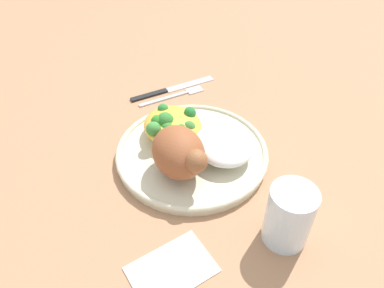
% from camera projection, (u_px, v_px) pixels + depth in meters
% --- Properties ---
extents(ground_plane, '(2.00, 2.00, 0.00)m').
position_uv_depth(ground_plane, '(192.00, 157.00, 0.62)').
color(ground_plane, '#A87854').
extents(plate, '(0.26, 0.26, 0.02)m').
position_uv_depth(plate, '(192.00, 152.00, 0.62)').
color(plate, beige).
rests_on(plate, ground_plane).
extents(roasted_chicken, '(0.11, 0.08, 0.07)m').
position_uv_depth(roasted_chicken, '(180.00, 153.00, 0.55)').
color(roasted_chicken, brown).
rests_on(roasted_chicken, plate).
extents(rice_pile, '(0.10, 0.10, 0.03)m').
position_uv_depth(rice_pile, '(224.00, 145.00, 0.59)').
color(rice_pile, white).
rests_on(rice_pile, plate).
extents(mac_cheese_with_broccoli, '(0.11, 0.10, 0.05)m').
position_uv_depth(mac_cheese_with_broccoli, '(172.00, 125.00, 0.63)').
color(mac_cheese_with_broccoli, gold).
rests_on(mac_cheese_with_broccoli, plate).
extents(fork, '(0.03, 0.14, 0.01)m').
position_uv_depth(fork, '(175.00, 95.00, 0.76)').
color(fork, '#B2B2B7').
rests_on(fork, ground_plane).
extents(knife, '(0.03, 0.19, 0.01)m').
position_uv_depth(knife, '(166.00, 90.00, 0.77)').
color(knife, black).
rests_on(knife, ground_plane).
extents(water_glass, '(0.06, 0.06, 0.09)m').
position_uv_depth(water_glass, '(289.00, 216.00, 0.48)').
color(water_glass, silver).
rests_on(water_glass, ground_plane).
extents(napkin, '(0.09, 0.12, 0.00)m').
position_uv_depth(napkin, '(172.00, 269.00, 0.47)').
color(napkin, white).
rests_on(napkin, ground_plane).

